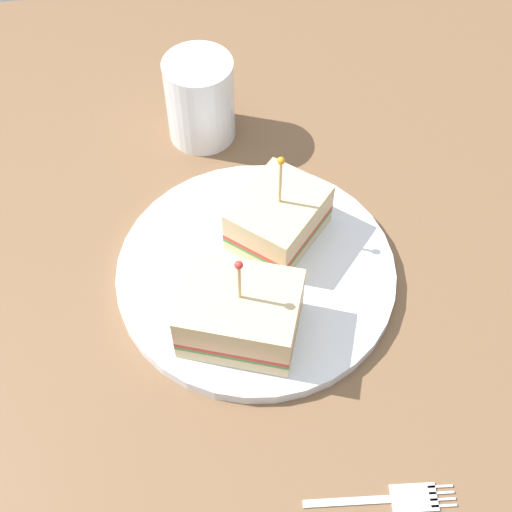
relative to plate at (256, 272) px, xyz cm
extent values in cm
cube|color=brown|center=(0.00, 0.00, -1.65)|extent=(92.75, 92.75, 2.00)
cylinder|color=white|center=(0.00, 0.00, 0.00)|extent=(26.01, 26.01, 1.29)
cube|color=beige|center=(-2.60, -3.76, 1.30)|extent=(10.78, 11.01, 1.32)
cube|color=#478438|center=(-2.60, -3.76, 2.16)|extent=(10.78, 11.01, 0.40)
cube|color=red|center=(-2.60, -3.76, 2.61)|extent=(10.78, 11.01, 0.50)
cube|color=#E0B784|center=(-2.60, -3.76, 3.54)|extent=(10.78, 11.01, 1.36)
cube|color=beige|center=(-2.60, -3.76, 4.88)|extent=(10.78, 11.01, 1.32)
cylinder|color=tan|center=(-2.60, -3.76, 7.86)|extent=(0.30, 0.30, 5.96)
sphere|color=orange|center=(-2.60, -3.76, 10.84)|extent=(0.70, 0.70, 0.70)
cube|color=beige|center=(2.11, 6.30, 1.38)|extent=(11.68, 10.29, 1.46)
cube|color=#478438|center=(2.11, 6.30, 2.31)|extent=(11.68, 10.29, 0.40)
cube|color=red|center=(2.11, 6.30, 2.76)|extent=(11.68, 10.29, 0.50)
cube|color=#E0B784|center=(2.11, 6.30, 3.78)|extent=(11.68, 10.29, 1.55)
cube|color=beige|center=(2.11, 6.30, 5.29)|extent=(11.68, 10.29, 1.46)
cylinder|color=tan|center=(2.11, 6.30, 7.90)|extent=(0.30, 0.30, 5.24)
sphere|color=red|center=(2.11, 6.30, 10.52)|extent=(0.70, 0.70, 0.70)
cylinder|color=gold|center=(3.46, -19.65, 3.27)|extent=(6.36, 6.36, 7.83)
cylinder|color=white|center=(3.46, -19.65, 4.10)|extent=(7.23, 7.23, 9.48)
cube|color=silver|center=(-4.39, 21.79, -0.47)|extent=(6.87, 1.05, 0.35)
cube|color=silver|center=(-9.61, 22.13, -0.47)|extent=(3.74, 2.43, 0.35)
cube|color=silver|center=(-11.75, 23.03, -0.47)|extent=(2.01, 0.31, 0.35)
cube|color=silver|center=(-11.79, 22.53, -0.47)|extent=(2.01, 0.31, 0.35)
cube|color=silver|center=(-11.82, 22.03, -0.47)|extent=(2.01, 0.31, 0.35)
cube|color=silver|center=(-11.85, 21.53, -0.47)|extent=(2.01, 0.31, 0.35)
camera|label=1|loc=(4.70, 38.01, 55.99)|focal=50.90mm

